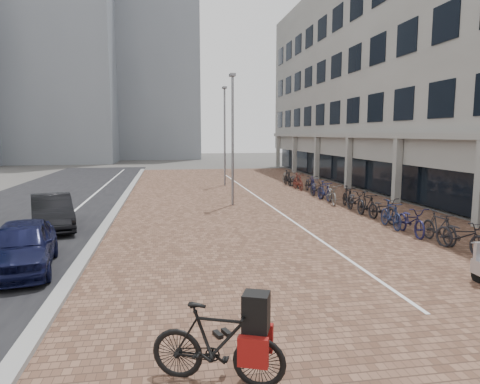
{
  "coord_description": "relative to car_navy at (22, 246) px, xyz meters",
  "views": [
    {
      "loc": [
        -2.76,
        -10.29,
        3.52
      ],
      "look_at": [
        0.0,
        6.0,
        1.3
      ],
      "focal_mm": 32.35,
      "sensor_mm": 36.0,
      "label": 1
    }
  ],
  "objects": [
    {
      "name": "plaza_brick",
      "position": [
        8.5,
        10.65,
        -0.64
      ],
      "size": [
        14.5,
        42.0,
        0.04
      ],
      "primitive_type": "cube",
      "color": "brown",
      "rests_on": "ground"
    },
    {
      "name": "hero_bike",
      "position": [
        4.38,
        -5.94,
        -0.04
      ],
      "size": [
        2.02,
        1.24,
        1.38
      ],
      "rotation": [
        0.0,
        0.0,
        1.19
      ],
      "color": "black",
      "rests_on": "ground"
    },
    {
      "name": "street_asphalt",
      "position": [
        -2.5,
        10.65,
        -0.65
      ],
      "size": [
        8.0,
        50.0,
        0.03
      ],
      "primitive_type": "cube",
      "color": "black",
      "rests_on": "ground"
    },
    {
      "name": "lamp_near",
      "position": [
        6.92,
        9.26,
        2.51
      ],
      "size": [
        0.12,
        0.12,
        6.32
      ],
      "primitive_type": "cylinder",
      "color": "gray",
      "rests_on": "ground"
    },
    {
      "name": "bike_row",
      "position": [
        12.13,
        8.85,
        -0.13
      ],
      "size": [
        1.45,
        20.42,
        1.05
      ],
      "color": "black",
      "rests_on": "ground"
    },
    {
      "name": "office_building",
      "position": [
        19.47,
        14.65,
        7.79
      ],
      "size": [
        8.4,
        40.0,
        15.0
      ],
      "color": "#969691",
      "rests_on": "ground"
    },
    {
      "name": "curb",
      "position": [
        1.4,
        10.65,
        -0.58
      ],
      "size": [
        0.35,
        42.0,
        0.14
      ],
      "primitive_type": "cube",
      "color": "gray",
      "rests_on": "ground"
    },
    {
      "name": "car_navy",
      "position": [
        0.0,
        0.0,
        0.0
      ],
      "size": [
        2.15,
        4.04,
        1.31
      ],
      "primitive_type": "imported",
      "rotation": [
        0.0,
        0.0,
        0.17
      ],
      "color": "black",
      "rests_on": "ground"
    },
    {
      "name": "car_dark",
      "position": [
        -0.51,
        5.09,
        -0.01
      ],
      "size": [
        2.41,
        4.15,
        1.29
      ],
      "primitive_type": "imported",
      "rotation": [
        0.0,
        0.0,
        0.28
      ],
      "color": "black",
      "rests_on": "ground"
    },
    {
      "name": "lamp_far",
      "position": [
        7.63,
        17.52,
        2.64
      ],
      "size": [
        0.12,
        0.12,
        6.59
      ],
      "primitive_type": "cylinder",
      "color": "slate",
      "rests_on": "ground"
    },
    {
      "name": "lane_line",
      "position": [
        -0.5,
        10.65,
        -0.63
      ],
      "size": [
        0.12,
        44.0,
        0.0
      ],
      "primitive_type": "cube",
      "color": "white",
      "rests_on": "street_asphalt"
    },
    {
      "name": "ground",
      "position": [
        6.5,
        -1.35,
        -0.65
      ],
      "size": [
        140.0,
        140.0,
        0.0
      ],
      "primitive_type": "plane",
      "color": "#474442",
      "rests_on": "ground"
    },
    {
      "name": "parking_line",
      "position": [
        8.7,
        10.65,
        -0.62
      ],
      "size": [
        0.1,
        30.0,
        0.0
      ],
      "primitive_type": "cube",
      "color": "white",
      "rests_on": "plaza_brick"
    },
    {
      "name": "bg_towers",
      "position": [
        -7.84,
        47.58,
        13.31
      ],
      "size": [
        33.0,
        23.0,
        32.0
      ],
      "color": "gray",
      "rests_on": "ground"
    },
    {
      "name": "shoes",
      "position": [
        4.63,
        -4.57,
        -0.61
      ],
      "size": [
        0.42,
        0.39,
        0.09
      ],
      "primitive_type": null,
      "rotation": [
        0.0,
        0.0,
        0.35
      ],
      "color": "black",
      "rests_on": "ground"
    }
  ]
}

